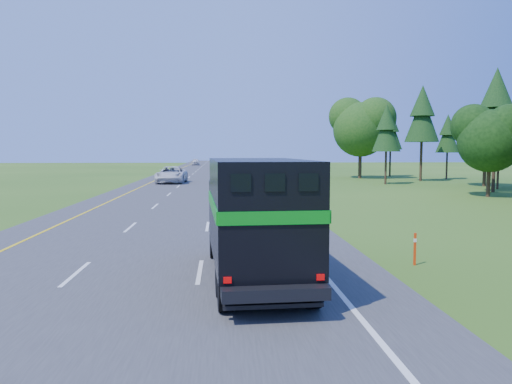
% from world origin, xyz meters
% --- Properties ---
extents(road, '(15.00, 260.00, 0.04)m').
position_xyz_m(road, '(0.00, 50.00, 0.02)').
color(road, '#38383A').
rests_on(road, ground).
extents(lane_markings, '(11.15, 260.00, 0.01)m').
position_xyz_m(lane_markings, '(0.00, 50.00, 0.04)').
color(lane_markings, yellow).
rests_on(lane_markings, road).
extents(horse_truck, '(2.78, 7.81, 3.41)m').
position_xyz_m(horse_truck, '(3.43, 9.91, 1.86)').
color(horse_truck, black).
rests_on(horse_truck, road).
extents(white_suv, '(3.28, 6.78, 1.86)m').
position_xyz_m(white_suv, '(-3.04, 52.79, 0.97)').
color(white_suv, silver).
rests_on(white_suv, road).
extents(far_car, '(2.16, 4.95, 1.66)m').
position_xyz_m(far_car, '(-3.76, 121.73, 0.87)').
color(far_car, silver).
rests_on(far_car, road).
extents(delineator, '(0.09, 0.05, 1.05)m').
position_xyz_m(delineator, '(8.69, 11.53, 0.56)').
color(delineator, '#F4360C').
rests_on(delineator, ground).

